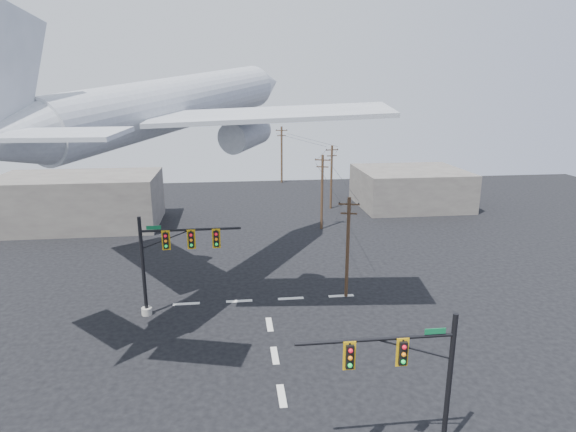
{
  "coord_description": "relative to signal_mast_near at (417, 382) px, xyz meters",
  "views": [
    {
      "loc": [
        -2.32,
        -22.12,
        16.02
      ],
      "look_at": [
        0.94,
        5.0,
        8.58
      ],
      "focal_mm": 30.0,
      "sensor_mm": 36.0,
      "label": 1
    }
  ],
  "objects": [
    {
      "name": "signal_mast_far",
      "position": [
        -12.29,
        15.29,
        0.48
      ],
      "size": [
        7.29,
        0.81,
        7.33
      ],
      "color": "#9C988E",
      "rests_on": "ground"
    },
    {
      "name": "utility_pole_b",
      "position": [
        2.5,
        35.09,
        0.81
      ],
      "size": [
        1.68,
        0.67,
        8.57
      ],
      "rotation": [
        0.0,
        0.0,
        -0.33
      ],
      "color": "#48331E",
      "rests_on": "ground"
    },
    {
      "name": "ground",
      "position": [
        -5.36,
        4.79,
        -3.67
      ],
      "size": [
        120.0,
        120.0,
        0.0
      ],
      "primitive_type": "plane",
      "color": "black",
      "rests_on": "ground"
    },
    {
      "name": "airliner",
      "position": [
        -11.39,
        18.58,
        11.0
      ],
      "size": [
        28.1,
        30.83,
        8.77
      ],
      "rotation": [
        0.0,
        -0.1,
        1.03
      ],
      "color": "silver"
    },
    {
      "name": "lane_markings",
      "position": [
        -5.36,
        10.12,
        -3.66
      ],
      "size": [
        14.0,
        21.2,
        0.01
      ],
      "color": "silver",
      "rests_on": "ground"
    },
    {
      "name": "utility_pole_d",
      "position": [
        0.88,
        62.95,
        1.28
      ],
      "size": [
        1.96,
        0.33,
        9.45
      ],
      "rotation": [
        0.0,
        0.0,
        -0.01
      ],
      "color": "#48331E",
      "rests_on": "ground"
    },
    {
      "name": "utility_pole_c",
      "position": [
        5.53,
        44.38,
        0.75
      ],
      "size": [
        1.73,
        0.4,
        8.46
      ],
      "rotation": [
        0.0,
        0.0,
        0.16
      ],
      "color": "#48331E",
      "rests_on": "ground"
    },
    {
      "name": "building_left",
      "position": [
        -25.36,
        39.79,
        -0.67
      ],
      "size": [
        18.0,
        10.0,
        6.0
      ],
      "primitive_type": "cube",
      "color": "slate",
      "rests_on": "ground"
    },
    {
      "name": "building_right",
      "position": [
        16.64,
        44.79,
        -1.17
      ],
      "size": [
        14.0,
        12.0,
        5.0
      ],
      "primitive_type": "cube",
      "color": "slate",
      "rests_on": "ground"
    },
    {
      "name": "utility_pole_a",
      "position": [
        1.01,
        16.7,
        0.5
      ],
      "size": [
        1.57,
        0.53,
        7.98
      ],
      "rotation": [
        0.0,
        0.0,
        -0.27
      ],
      "color": "#48331E",
      "rests_on": "ground"
    },
    {
      "name": "signal_mast_near",
      "position": [
        0.0,
        0.0,
        0.0
      ],
      "size": [
        7.16,
        0.75,
        6.78
      ],
      "color": "#9C988E",
      "rests_on": "ground"
    },
    {
      "name": "power_lines",
      "position": [
        2.81,
        39.97,
        4.3
      ],
      "size": [
        6.31,
        46.25,
        0.64
      ],
      "color": "black"
    }
  ]
}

